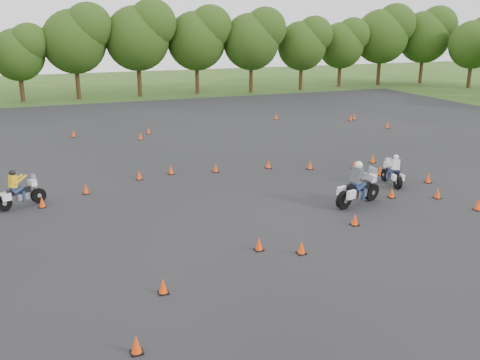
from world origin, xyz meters
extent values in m
plane|color=#2D5119|center=(0.00, 0.00, 0.00)|extent=(140.00, 140.00, 0.00)
plane|color=black|center=(0.00, 6.00, 0.01)|extent=(62.00, 62.00, 0.00)
cone|color=#F3420A|center=(-1.51, 10.06, 0.23)|extent=(0.26, 0.26, 0.45)
cone|color=#F3420A|center=(6.80, 2.71, 0.23)|extent=(0.26, 0.26, 0.45)
cone|color=#F3420A|center=(9.76, 6.29, 0.23)|extent=(0.26, 0.26, 0.45)
cone|color=#F3420A|center=(-1.01, -0.44, 0.23)|extent=(0.26, 0.26, 0.45)
cone|color=#F3420A|center=(-7.88, 6.97, 0.23)|extent=(0.26, 0.26, 0.45)
cone|color=#F3420A|center=(-0.47, 20.72, 0.23)|extent=(0.26, 0.26, 0.45)
cone|color=#F3420A|center=(8.46, 5.97, 0.23)|extent=(0.26, 0.26, 0.45)
cone|color=#F3420A|center=(3.66, 9.29, 0.23)|extent=(0.26, 0.26, 0.45)
cone|color=#F3420A|center=(3.39, 0.41, 0.23)|extent=(0.26, 0.26, 0.45)
cone|color=#F3420A|center=(9.15, 0.03, 0.23)|extent=(0.26, 0.26, 0.45)
cone|color=#F3420A|center=(0.23, -1.23, 0.23)|extent=(0.26, 0.26, 0.45)
cone|color=#F3420A|center=(9.60, 8.26, 0.23)|extent=(0.26, 0.26, 0.45)
cone|color=#F3420A|center=(8.65, 1.89, 0.23)|extent=(0.26, 0.26, 0.45)
cone|color=#F3420A|center=(-4.80, -2.25, 0.23)|extent=(0.26, 0.26, 0.45)
cone|color=#F3420A|center=(5.67, 8.30, 0.23)|extent=(0.26, 0.26, 0.45)
cone|color=#F3420A|center=(-5.49, 21.45, 0.23)|extent=(0.26, 0.26, 0.45)
cone|color=#F3420A|center=(9.90, 4.01, 0.23)|extent=(0.26, 0.26, 0.45)
cone|color=#F3420A|center=(-3.23, 9.64, 0.23)|extent=(0.26, 0.26, 0.45)
cone|color=#F3420A|center=(-6.07, -4.90, 0.23)|extent=(0.26, 0.26, 0.45)
cone|color=#F3420A|center=(15.57, 19.97, 0.23)|extent=(0.26, 0.26, 0.45)
cone|color=#F3420A|center=(16.16, 20.36, 0.23)|extent=(0.26, 0.26, 0.45)
cone|color=#F3420A|center=(-1.37, 18.97, 0.23)|extent=(0.26, 0.26, 0.45)
cone|color=#F3420A|center=(7.95, 7.52, 0.23)|extent=(0.26, 0.26, 0.45)
cone|color=#F3420A|center=(10.29, 22.62, 0.23)|extent=(0.26, 0.26, 0.45)
cone|color=#F3420A|center=(0.77, 9.56, 0.23)|extent=(0.26, 0.26, 0.45)
cone|color=#F3420A|center=(-5.95, 8.23, 0.23)|extent=(0.26, 0.26, 0.45)
cone|color=#F3420A|center=(16.44, 16.38, 0.23)|extent=(0.26, 0.26, 0.45)
camera|label=1|loc=(-7.73, -16.10, 7.61)|focal=40.00mm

